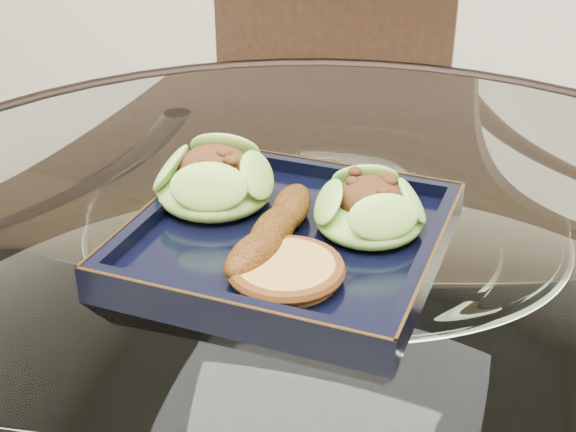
% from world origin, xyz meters
% --- Properties ---
extents(dining_table, '(1.13, 1.13, 0.77)m').
position_xyz_m(dining_table, '(-0.00, -0.00, 0.60)').
color(dining_table, white).
rests_on(dining_table, ground).
extents(dining_chair, '(0.45, 0.45, 1.00)m').
position_xyz_m(dining_chair, '(-0.17, 0.57, 0.56)').
color(dining_chair, black).
rests_on(dining_chair, ground).
extents(navy_plate, '(0.28, 0.28, 0.02)m').
position_xyz_m(navy_plate, '(-0.03, -0.02, 0.77)').
color(navy_plate, black).
rests_on(navy_plate, dining_table).
extents(lettuce_wrap_left, '(0.14, 0.14, 0.04)m').
position_xyz_m(lettuce_wrap_left, '(-0.12, 0.02, 0.80)').
color(lettuce_wrap_left, '#55922A').
rests_on(lettuce_wrap_left, navy_plate).
extents(lettuce_wrap_right, '(0.10, 0.10, 0.04)m').
position_xyz_m(lettuce_wrap_right, '(0.04, 0.02, 0.80)').
color(lettuce_wrap_right, '#669E2E').
rests_on(lettuce_wrap_right, navy_plate).
extents(roasted_plantain, '(0.04, 0.16, 0.03)m').
position_xyz_m(roasted_plantain, '(-0.04, -0.03, 0.80)').
color(roasted_plantain, '#5F330A').
rests_on(roasted_plantain, navy_plate).
extents(crumb_patty, '(0.11, 0.11, 0.02)m').
position_xyz_m(crumb_patty, '(-0.01, -0.09, 0.79)').
color(crumb_patty, '#B88C3D').
rests_on(crumb_patty, navy_plate).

